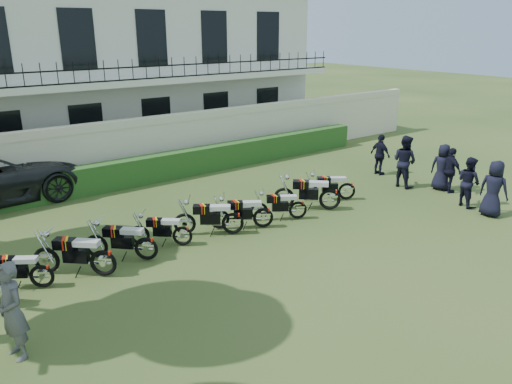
# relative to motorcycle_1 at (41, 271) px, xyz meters

# --- Properties ---
(ground) EXTENTS (100.00, 100.00, 0.00)m
(ground) POSITION_rel_motorcycle_1_xyz_m (5.66, -1.28, -0.43)
(ground) COLOR #2D451B
(ground) RESTS_ON ground
(perimeter_wall) EXTENTS (30.00, 0.35, 2.30)m
(perimeter_wall) POSITION_rel_motorcycle_1_xyz_m (5.66, 6.72, 0.74)
(perimeter_wall) COLOR beige
(perimeter_wall) RESTS_ON ground
(hedge) EXTENTS (18.00, 0.60, 1.00)m
(hedge) POSITION_rel_motorcycle_1_xyz_m (6.66, 5.92, 0.07)
(hedge) COLOR #264719
(hedge) RESTS_ON ground
(building) EXTENTS (20.40, 9.60, 7.40)m
(building) POSITION_rel_motorcycle_1_xyz_m (5.66, 12.68, 3.28)
(building) COLOR silver
(building) RESTS_ON ground
(motorcycle_1) EXTENTS (1.48, 1.02, 0.94)m
(motorcycle_1) POSITION_rel_motorcycle_1_xyz_m (0.00, 0.00, 0.00)
(motorcycle_1) COLOR black
(motorcycle_1) RESTS_ON ground
(motorcycle_2) EXTENTS (1.55, 1.46, 1.11)m
(motorcycle_2) POSITION_rel_motorcycle_1_xyz_m (1.29, -0.29, 0.08)
(motorcycle_2) COLOR black
(motorcycle_2) RESTS_ON ground
(motorcycle_3) EXTENTS (1.44, 1.38, 1.03)m
(motorcycle_3) POSITION_rel_motorcycle_1_xyz_m (2.45, -0.11, 0.04)
(motorcycle_3) COLOR black
(motorcycle_3) RESTS_ON ground
(motorcycle_4) EXTENTS (1.34, 1.14, 0.92)m
(motorcycle_4) POSITION_rel_motorcycle_1_xyz_m (3.60, 0.13, -0.01)
(motorcycle_4) COLOR black
(motorcycle_4) RESTS_ON ground
(motorcycle_5) EXTENTS (1.65, 1.21, 1.07)m
(motorcycle_5) POSITION_rel_motorcycle_1_xyz_m (5.09, -0.04, 0.06)
(motorcycle_5) COLOR black
(motorcycle_5) RESTS_ON ground
(motorcycle_6) EXTENTS (1.61, 1.07, 1.01)m
(motorcycle_6) POSITION_rel_motorcycle_1_xyz_m (6.07, -0.17, 0.03)
(motorcycle_6) COLOR black
(motorcycle_6) RESTS_ON ground
(motorcycle_7) EXTENTS (1.51, 0.98, 0.94)m
(motorcycle_7) POSITION_rel_motorcycle_1_xyz_m (7.33, -0.25, 0.00)
(motorcycle_7) COLOR black
(motorcycle_7) RESTS_ON ground
(motorcycle_8) EXTENTS (1.61, 1.53, 1.16)m
(motorcycle_8) POSITION_rel_motorcycle_1_xyz_m (8.64, -0.28, 0.10)
(motorcycle_8) COLOR black
(motorcycle_8) RESTS_ON ground
(motorcycle_9) EXTENTS (1.57, 1.09, 1.00)m
(motorcycle_9) POSITION_rel_motorcycle_1_xyz_m (9.79, 0.08, 0.03)
(motorcycle_9) COLOR black
(motorcycle_9) RESTS_ON ground
(inspector) EXTENTS (0.57, 0.74, 1.81)m
(inspector) POSITION_rel_motorcycle_1_xyz_m (-1.01, -2.25, 0.47)
(inspector) COLOR #59595E
(inspector) RESTS_ON ground
(officer_0) EXTENTS (0.67, 0.92, 1.75)m
(officer_0) POSITION_rel_motorcycle_1_xyz_m (12.28, -3.58, 0.44)
(officer_0) COLOR black
(officer_0) RESTS_ON ground
(officer_1) EXTENTS (0.82, 0.94, 1.63)m
(officer_1) POSITION_rel_motorcycle_1_xyz_m (12.50, -2.63, 0.38)
(officer_1) COLOR black
(officer_1) RESTS_ON ground
(officer_2) EXTENTS (0.59, 1.00, 1.60)m
(officer_2) POSITION_rel_motorcycle_1_xyz_m (13.28, -1.48, 0.37)
(officer_2) COLOR black
(officer_2) RESTS_ON ground
(officer_3) EXTENTS (0.75, 0.93, 1.65)m
(officer_3) POSITION_rel_motorcycle_1_xyz_m (13.34, -1.11, 0.39)
(officer_3) COLOR black
(officer_3) RESTS_ON ground
(officer_4) EXTENTS (0.73, 0.93, 1.89)m
(officer_4) POSITION_rel_motorcycle_1_xyz_m (12.57, -0.07, 0.51)
(officer_4) COLOR black
(officer_4) RESTS_ON ground
(officer_5) EXTENTS (0.44, 0.96, 1.60)m
(officer_5) POSITION_rel_motorcycle_1_xyz_m (13.07, 1.45, 0.37)
(officer_5) COLOR black
(officer_5) RESTS_ON ground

